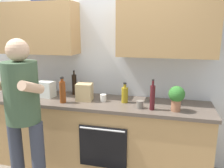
% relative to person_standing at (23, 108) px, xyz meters
% --- Properties ---
extents(ground_plane, '(12.00, 12.00, 0.00)m').
position_rel_person_standing_xyz_m(ground_plane, '(0.51, 0.70, -0.99)').
color(ground_plane, '#756B5B').
extents(back_wall_unit, '(4.00, 0.38, 2.50)m').
position_rel_person_standing_xyz_m(back_wall_unit, '(0.51, 0.97, 0.50)').
color(back_wall_unit, silver).
rests_on(back_wall_unit, ground).
extents(counter, '(2.84, 0.67, 0.90)m').
position_rel_person_standing_xyz_m(counter, '(0.51, 0.70, -0.54)').
color(counter, tan).
rests_on(counter, ground).
extents(person_standing, '(0.49, 0.45, 1.68)m').
position_rel_person_standing_xyz_m(person_standing, '(0.00, 0.00, 0.00)').
color(person_standing, '#383D4C').
rests_on(person_standing, ground).
extents(bottle_wine, '(0.05, 0.05, 0.34)m').
position_rel_person_standing_xyz_m(bottle_wine, '(1.24, 0.54, 0.05)').
color(bottle_wine, '#471419').
rests_on(bottle_wine, counter).
extents(bottle_juice, '(0.06, 0.06, 0.23)m').
position_rel_person_standing_xyz_m(bottle_juice, '(-0.66, 0.77, 0.00)').
color(bottle_juice, orange).
rests_on(bottle_juice, counter).
extents(bottle_soy, '(0.06, 0.06, 0.33)m').
position_rel_person_standing_xyz_m(bottle_soy, '(0.17, 0.91, 0.05)').
color(bottle_soy, black).
rests_on(bottle_soy, counter).
extents(bottle_oil, '(0.08, 0.08, 0.24)m').
position_rel_person_standing_xyz_m(bottle_oil, '(0.90, 0.72, 0.01)').
color(bottle_oil, olive).
rests_on(bottle_oil, counter).
extents(bottle_vinegar, '(0.07, 0.07, 0.32)m').
position_rel_person_standing_xyz_m(bottle_vinegar, '(0.18, 0.53, 0.05)').
color(bottle_vinegar, brown).
rests_on(bottle_vinegar, counter).
extents(cup_coffee, '(0.08, 0.08, 0.09)m').
position_rel_person_standing_xyz_m(cup_coffee, '(0.64, 0.70, -0.05)').
color(cup_coffee, white).
rests_on(cup_coffee, counter).
extents(cup_stoneware, '(0.08, 0.08, 0.09)m').
position_rel_person_standing_xyz_m(cup_stoneware, '(1.11, 0.55, -0.05)').
color(cup_stoneware, slate).
rests_on(cup_stoneware, counter).
extents(knife_block, '(0.10, 0.14, 0.27)m').
position_rel_person_standing_xyz_m(knife_block, '(-0.40, 0.72, 0.01)').
color(knife_block, brown).
rests_on(knife_block, counter).
extents(potted_herb, '(0.17, 0.17, 0.28)m').
position_rel_person_standing_xyz_m(potted_herb, '(1.50, 0.56, 0.07)').
color(potted_herb, '#9E6647').
rests_on(potted_herb, counter).
extents(grocery_bag_produce, '(0.22, 0.17, 0.21)m').
position_rel_person_standing_xyz_m(grocery_bag_produce, '(-0.13, 0.70, 0.01)').
color(grocery_bag_produce, silver).
rests_on(grocery_bag_produce, counter).
extents(grocery_bag_bread, '(0.21, 0.18, 0.21)m').
position_rel_person_standing_xyz_m(grocery_bag_bread, '(0.40, 0.68, 0.01)').
color(grocery_bag_bread, tan).
rests_on(grocery_bag_bread, counter).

